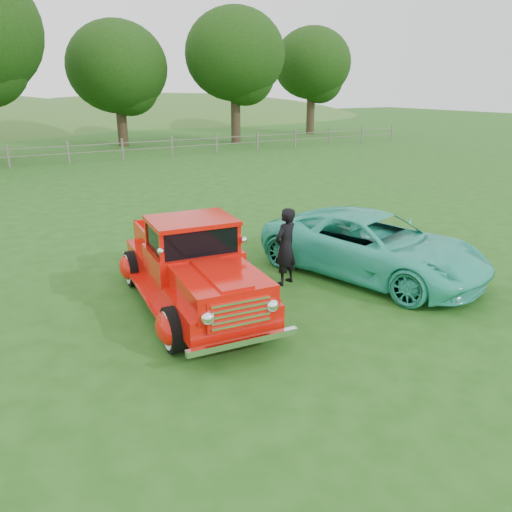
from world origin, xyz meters
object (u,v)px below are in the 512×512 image
tree_mid_east (235,55)px  red_pickup (192,268)px  tree_far_east (312,63)px  teal_sedan (372,245)px  man (285,247)px  tree_near_east (117,67)px

tree_mid_east → red_pickup: size_ratio=1.85×
tree_far_east → red_pickup: (-23.47, -28.84, -5.06)m
red_pickup → teal_sedan: 4.17m
red_pickup → man: (2.18, 0.11, 0.04)m
tree_near_east → tree_far_east: size_ratio=0.94×
tree_near_east → tree_mid_east: tree_mid_east is taller
tree_near_east → tree_mid_east: size_ratio=0.88×
tree_far_east → teal_sedan: tree_far_east is taller
tree_mid_east → red_pickup: bearing=-119.2°
red_pickup → teal_sedan: size_ratio=1.01×
tree_near_east → tree_mid_east: bearing=-14.0°
tree_mid_east → tree_near_east: bearing=166.0°
teal_sedan → tree_mid_east: bearing=51.6°
tree_far_east → teal_sedan: bearing=-123.4°
tree_near_east → man: 28.41m
man → tree_near_east: bearing=-119.5°
teal_sedan → man: bearing=148.2°
tree_near_east → teal_sedan: bearing=-94.7°
tree_far_east → man: 36.11m
tree_near_east → tree_far_east: 17.04m
tree_far_east → red_pickup: bearing=-129.1°
man → tree_far_east: bearing=-147.2°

